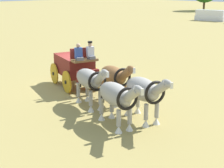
# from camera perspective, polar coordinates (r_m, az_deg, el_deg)

# --- Properties ---
(ground_plane) EXTENTS (220.00, 220.00, 0.00)m
(ground_plane) POSITION_cam_1_polar(r_m,az_deg,el_deg) (19.45, -6.37, -0.31)
(ground_plane) COLOR #9E8C4C
(show_wagon) EXTENTS (5.56, 2.68, 2.78)m
(show_wagon) POSITION_cam_1_polar(r_m,az_deg,el_deg) (19.00, -6.30, 3.05)
(show_wagon) COLOR maroon
(show_wagon) RESTS_ON ground
(draft_horse_rear_near) EXTENTS (3.00, 1.44, 2.17)m
(draft_horse_rear_near) POSITION_cam_1_polar(r_m,az_deg,el_deg) (16.17, 0.44, 1.20)
(draft_horse_rear_near) COLOR brown
(draft_horse_rear_near) RESTS_ON ground
(draft_horse_rear_off) EXTENTS (3.06, 1.46, 2.16)m
(draft_horse_rear_off) POSITION_cam_1_polar(r_m,az_deg,el_deg) (15.62, -3.76, 0.60)
(draft_horse_rear_off) COLOR #9E998E
(draft_horse_rear_off) RESTS_ON ground
(draft_horse_lead_near) EXTENTS (3.05, 1.53, 2.19)m
(draft_horse_lead_near) POSITION_cam_1_polar(r_m,az_deg,el_deg) (14.04, 5.46, -1.16)
(draft_horse_lead_near) COLOR #9E998E
(draft_horse_lead_near) RESTS_ON ground
(draft_horse_lead_off) EXTENTS (3.12, 1.50, 2.15)m
(draft_horse_lead_off) POSITION_cam_1_polar(r_m,az_deg,el_deg) (13.40, 0.82, -2.10)
(draft_horse_lead_off) COLOR #9E998E
(draft_horse_lead_off) RESTS_ON ground
(parked_vehicle_a) EXTENTS (5.11, 2.50, 1.77)m
(parked_vehicle_a) POSITION_cam_1_polar(r_m,az_deg,el_deg) (59.50, 16.40, 11.11)
(parked_vehicle_a) COLOR white
(parked_vehicle_a) RESTS_ON ground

